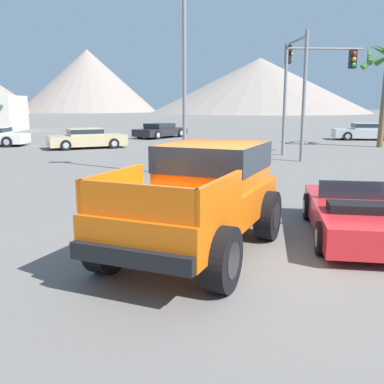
{
  "coord_description": "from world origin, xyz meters",
  "views": [
    {
      "loc": [
        -0.81,
        -7.55,
        2.66
      ],
      "look_at": [
        -0.2,
        1.11,
        0.93
      ],
      "focal_mm": 42.0,
      "sensor_mm": 36.0,
      "label": 1
    }
  ],
  "objects": [
    {
      "name": "red_convertible_car",
      "position": [
        3.14,
        0.9,
        0.42
      ],
      "size": [
        2.64,
        4.34,
        1.06
      ],
      "rotation": [
        0.0,
        0.0,
        -0.23
      ],
      "color": "red",
      "rests_on": "ground_plane"
    },
    {
      "name": "traffic_light_crosswalk",
      "position": [
        5.66,
        13.81,
        4.0
      ],
      "size": [
        0.38,
        3.33,
        5.77
      ],
      "rotation": [
        0.0,
        0.0,
        1.57
      ],
      "color": "slate",
      "rests_on": "ground_plane"
    },
    {
      "name": "street_lamp_post",
      "position": [
        0.08,
        8.89,
        4.52
      ],
      "size": [
        0.9,
        0.24,
        7.49
      ],
      "color": "slate",
      "rests_on": "ground_plane"
    },
    {
      "name": "parked_car_dark",
      "position": [
        -0.79,
        27.21,
        0.57
      ],
      "size": [
        4.29,
        4.63,
        1.1
      ],
      "rotation": [
        0.0,
        0.0,
        5.58
      ],
      "color": "#232328",
      "rests_on": "ground_plane"
    },
    {
      "name": "parked_car_tan",
      "position": [
        -5.14,
        19.42,
        0.6
      ],
      "size": [
        4.81,
        3.26,
        1.17
      ],
      "rotation": [
        0.0,
        0.0,
        5.06
      ],
      "color": "tan",
      "rests_on": "ground_plane"
    },
    {
      "name": "distant_mountain_range",
      "position": [
        -29.24,
        117.13,
        8.96
      ],
      "size": [
        144.64,
        63.46,
        19.89
      ],
      "color": "gray",
      "rests_on": "ground_plane"
    },
    {
      "name": "parked_car_silver",
      "position": [
        14.02,
        24.2,
        0.62
      ],
      "size": [
        4.59,
        2.5,
        1.21
      ],
      "rotation": [
        0.0,
        0.0,
        1.38
      ],
      "color": "#B7BABF",
      "rests_on": "ground_plane"
    },
    {
      "name": "traffic_light_main",
      "position": [
        7.0,
        15.12,
        3.88
      ],
      "size": [
        3.92,
        0.38,
        5.53
      ],
      "color": "slate",
      "rests_on": "ground_plane"
    },
    {
      "name": "ground_plane",
      "position": [
        0.0,
        0.0,
        0.0
      ],
      "size": [
        320.0,
        320.0,
        0.0
      ],
      "primitive_type": "plane",
      "color": "slate"
    },
    {
      "name": "orange_pickup_truck",
      "position": [
        -0.06,
        0.38,
        1.07
      ],
      "size": [
        3.75,
        4.99,
        1.9
      ],
      "rotation": [
        0.0,
        0.0,
        -0.47
      ],
      "color": "orange",
      "rests_on": "ground_plane"
    }
  ]
}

